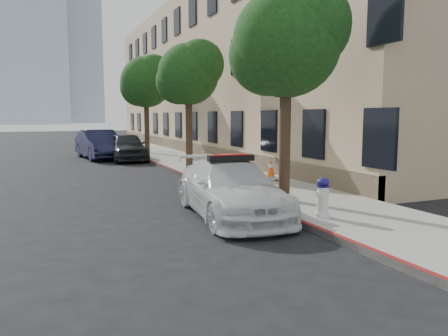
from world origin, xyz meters
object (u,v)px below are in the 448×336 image
at_px(parked_car_far, 99,144).
at_px(traffic_cone, 271,170).
at_px(parked_car_mid, 127,147).
at_px(police_car, 231,188).
at_px(fire_hydrant, 323,198).

xyz_separation_m(parked_car_far, traffic_cone, (4.31, -11.80, -0.28)).
xyz_separation_m(parked_car_mid, traffic_cone, (3.09, -10.21, -0.22)).
xyz_separation_m(police_car, parked_car_mid, (0.10, 13.99, 0.08)).
bearing_deg(parked_car_mid, police_car, -89.63).
bearing_deg(traffic_cone, fire_hydrant, -107.08).
height_order(police_car, traffic_cone, police_car).
height_order(parked_car_far, traffic_cone, parked_car_far).
bearing_deg(fire_hydrant, parked_car_mid, 80.70).
bearing_deg(police_car, parked_car_far, 99.38).
xyz_separation_m(parked_car_far, fire_hydrant, (2.69, -17.08, -0.22)).
distance_m(parked_car_mid, fire_hydrant, 15.56).
relative_size(parked_car_mid, parked_car_far, 0.91).
bearing_deg(traffic_cone, parked_car_mid, 106.85).
relative_size(police_car, fire_hydrant, 5.37).
bearing_deg(police_car, parked_car_mid, 94.85).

